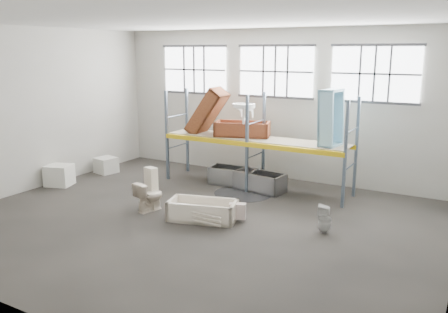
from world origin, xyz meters
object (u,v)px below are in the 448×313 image
Objects in this scene: cistern_tall at (151,187)px; steel_tub_left at (233,176)px; bathtub_beige at (203,210)px; carton_near at (59,175)px; steel_tub_right at (260,181)px; rust_tub_flat at (242,129)px; toilet_white at (325,219)px; toilet_beige at (149,196)px; bucket at (200,213)px; blue_tub_upright at (331,118)px.

steel_tub_left is at bearing 88.80° from cistern_tall.
bathtub_beige is 2.23× the size of carton_near.
steel_tub_right is 1.77m from rust_tub_flat.
toilet_white is (3.01, 0.69, 0.10)m from bathtub_beige.
toilet_beige is 4.12m from carton_near.
rust_tub_flat reaches higher than bucket.
rust_tub_flat is 3.91m from bucket.
toilet_beige reaches higher than steel_tub_right.
cistern_tall is 3.88m from carton_near.
carton_near is at bearing 160.87° from bathtub_beige.
steel_tub_left is 3.41m from bucket.
rust_tub_flat is at bearing 86.40° from cistern_tall.
carton_near is (-5.07, -3.07, -1.49)m from rust_tub_flat.
bathtub_beige is 4.54m from blue_tub_upright.
toilet_white is 0.43× the size of blue_tub_upright.
steel_tub_right is (1.02, -0.18, 0.01)m from steel_tub_left.
steel_tub_right is at bearing 71.56° from cistern_tall.
bucket is at bearing -91.20° from toilet_white.
bucket is (1.59, 0.06, -0.23)m from toilet_beige.
steel_tub_left is 1.04m from steel_tub_right.
rust_tub_flat is at bearing -141.66° from toilet_white.
steel_tub_right is 2.98m from blue_tub_upright.
rust_tub_flat is (-0.81, 0.36, 1.53)m from steel_tub_right.
cistern_tall is at bearing -125.57° from steel_tub_right.
steel_tub_right is at bearing -144.74° from toilet_white.
cistern_tall is 0.64× the size of rust_tub_flat.
cistern_tall is 0.71× the size of steel_tub_left.
bucket is at bearing -150.47° from bathtub_beige.
bucket is (0.82, -3.31, -0.11)m from steel_tub_left.
bathtub_beige is 3.83m from rust_tub_flat.
toilet_beige is (-1.64, -0.12, 0.15)m from bathtub_beige.
cistern_tall reaches higher than steel_tub_right.
cistern_tall is at bearing -110.74° from rust_tub_flat.
steel_tub_left is at bearing 89.49° from bathtub_beige.
toilet_white reaches higher than bucket.
toilet_beige is at bearing 168.65° from bathtub_beige.
bucket is (-2.30, -3.37, -2.22)m from blue_tub_upright.
steel_tub_left is at bearing 30.71° from carton_near.
blue_tub_upright is 4.67× the size of bucket.
toilet_white is 0.90× the size of carton_near.
toilet_beige is 1.16× the size of toilet_white.
rust_tub_flat reaches higher than carton_near.
toilet_beige is at bearing -119.35° from steel_tub_right.
blue_tub_upright is 2.10× the size of carton_near.
toilet_white is 4.82m from rust_tub_flat.
bathtub_beige is 1.65m from toilet_beige.
toilet_beige is 3.46m from steel_tub_left.
steel_tub_right is 0.96× the size of blue_tub_upright.
bathtub_beige is 1.01× the size of rust_tub_flat.
blue_tub_upright reaches higher than steel_tub_right.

